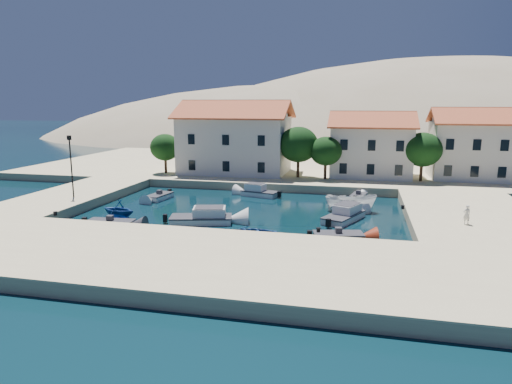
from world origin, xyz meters
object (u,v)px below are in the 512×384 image
lamppost (71,160)px  pedestrian (467,215)px  building_right (469,143)px  cabin_cruiser_south (201,218)px  building_mid (371,143)px  rowboat_south (249,237)px  building_left (235,136)px  boat_east (350,211)px  cabin_cruiser_east (344,216)px

lamppost → pedestrian: size_ratio=3.99×
building_right → cabin_cruiser_south: building_right is taller
lamppost → pedestrian: (36.63, -2.32, -2.97)m
building_mid → rowboat_south: building_mid is taller
lamppost → building_left: bearing=60.1°
building_left → building_right: building_left is taller
building_left → boat_east: size_ratio=2.99×
cabin_cruiser_east → building_right: bearing=-11.4°
cabin_cruiser_south → pedestrian: pedestrian is taller
boat_east → rowboat_south: bearing=141.0°
cabin_cruiser_east → pedestrian: size_ratio=3.56×
building_left → building_mid: bearing=3.2°
lamppost → rowboat_south: lamppost is taller
rowboat_south → boat_east: size_ratio=0.92×
building_left → building_right: (30.00, 2.00, -0.46)m
building_left → cabin_cruiser_south: building_left is taller
building_mid → pedestrian: bearing=-73.0°
building_left → building_mid: size_ratio=1.40×
rowboat_south → cabin_cruiser_south: bearing=40.4°
lamppost → cabin_cruiser_south: (14.84, -3.20, -4.28)m
cabin_cruiser_east → boat_east: bearing=14.9°
building_mid → rowboat_south: 29.50m
rowboat_south → cabin_cruiser_east: size_ratio=0.81×
lamppost → pedestrian: lamppost is taller
boat_east → pedestrian: pedestrian is taller
building_left → boat_east: bearing=-44.5°
rowboat_south → cabin_cruiser_east: (7.02, 6.90, 0.48)m
building_left → building_right: bearing=3.8°
building_mid → cabin_cruiser_south: size_ratio=1.82×
building_mid → pedestrian: building_mid is taller
lamppost → boat_east: 28.27m
building_left → cabin_cruiser_south: size_ratio=2.55×
building_right → pedestrian: 25.08m
building_right → cabin_cruiser_south: (-26.66, -25.20, -5.00)m
rowboat_south → boat_east: bearing=-52.6°
building_right → cabin_cruiser_south: size_ratio=1.64×
building_left → pedestrian: size_ratio=9.43×
building_mid → boat_east: size_ratio=2.14×
building_mid → cabin_cruiser_south: (-14.66, -24.20, -4.75)m
cabin_cruiser_south → rowboat_south: cabin_cruiser_south is taller
building_right → boat_east: building_right is taller
building_mid → pedestrian: 24.63m
pedestrian → building_left: bearing=-58.3°
building_right → lamppost: (-41.50, -22.00, -0.72)m
building_right → lamppost: building_right is taller
building_left → rowboat_south: (8.52, -26.45, -5.94)m
cabin_cruiser_south → boat_east: 14.74m
building_left → lamppost: size_ratio=2.36×
building_left → building_right: size_ratio=1.56×
building_left → cabin_cruiser_east: 25.56m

